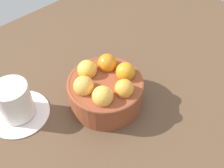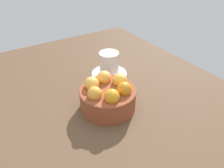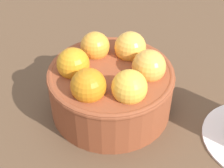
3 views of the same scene
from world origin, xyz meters
TOP-DOWN VIEW (x-y plane):
  - ground_plane at (0.00, 0.00)cm, footprint 120.34×89.77cm
  - terracotta_bowl at (0.02, -0.03)cm, footprint 17.17×17.17cm
  - coffee_cup at (16.81, -10.86)cm, footprint 13.79×13.79cm

SIDE VIEW (x-z plane):
  - ground_plane at x=0.00cm, z-range -4.52..0.00cm
  - coffee_cup at x=16.81cm, z-range -0.58..8.46cm
  - terracotta_bowl at x=0.02cm, z-range -0.49..9.54cm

